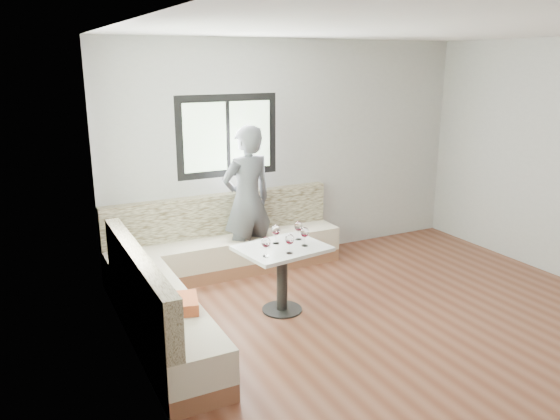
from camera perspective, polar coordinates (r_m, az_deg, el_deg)
The scene contains 10 objects.
room at distance 5.11m, azimuth 13.48°, elevation 2.19°, with size 5.01×5.01×2.81m.
banquette at distance 6.02m, azimuth -8.24°, elevation -6.29°, with size 2.90×2.80×0.95m.
table at distance 5.62m, azimuth 0.22°, elevation -5.56°, with size 0.95×0.79×0.71m.
person at distance 6.56m, azimuth -3.45°, elevation 0.97°, with size 0.66×0.44×1.82m, color #4A4D51.
olive_ramekin at distance 5.58m, azimuth -1.59°, elevation -3.57°, with size 0.10×0.10×0.04m.
wine_glass_a at distance 5.25m, azimuth -1.48°, elevation -3.44°, with size 0.09×0.09×0.20m.
wine_glass_b at distance 5.33m, azimuth 1.02°, elevation -3.14°, with size 0.09×0.09×0.20m.
wine_glass_c at distance 5.55m, azimuth 2.60°, elevation -2.41°, with size 0.09×0.09×0.20m.
wine_glass_d at distance 5.61m, azimuth -0.43°, elevation -2.18°, with size 0.09×0.09×0.20m.
wine_glass_e at distance 5.74m, azimuth 1.95°, elevation -1.78°, with size 0.09×0.09×0.20m.
Camera 1 is at (-3.33, -3.69, 2.55)m, focal length 35.00 mm.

